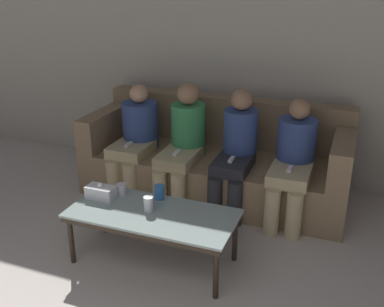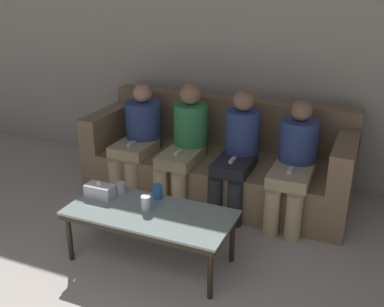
# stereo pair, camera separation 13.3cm
# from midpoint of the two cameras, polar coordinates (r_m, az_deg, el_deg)

# --- Properties ---
(wall_back) EXTENTS (12.00, 0.06, 2.60)m
(wall_back) POSITION_cam_midpoint_polar(r_m,az_deg,el_deg) (4.63, 6.93, 12.66)
(wall_back) COLOR #B7B2A3
(wall_back) RESTS_ON ground_plane
(couch) EXTENTS (2.49, 0.95, 0.89)m
(couch) POSITION_cam_midpoint_polar(r_m,az_deg,el_deg) (4.41, 4.36, -1.05)
(couch) COLOR #897051
(couch) RESTS_ON ground_plane
(coffee_table) EXTENTS (1.23, 0.56, 0.42)m
(coffee_table) POSITION_cam_midpoint_polar(r_m,az_deg,el_deg) (3.32, -4.22, -7.97)
(coffee_table) COLOR #8C9E99
(coffee_table) RESTS_ON ground_plane
(cup_near_left) EXTENTS (0.08, 0.08, 0.11)m
(cup_near_left) POSITION_cam_midpoint_polar(r_m,az_deg,el_deg) (3.46, -3.28, -4.86)
(cup_near_left) COLOR #3372BF
(cup_near_left) RESTS_ON coffee_table
(cup_near_right) EXTENTS (0.08, 0.08, 0.09)m
(cup_near_right) POSITION_cam_midpoint_polar(r_m,az_deg,el_deg) (3.58, -7.99, -4.34)
(cup_near_right) COLOR silver
(cup_near_right) RESTS_ON coffee_table
(cup_far_center) EXTENTS (0.07, 0.07, 0.11)m
(cup_far_center) POSITION_cam_midpoint_polar(r_m,az_deg,el_deg) (3.30, -4.73, -6.32)
(cup_far_center) COLOR silver
(cup_far_center) RESTS_ON coffee_table
(tissue_box) EXTENTS (0.22, 0.12, 0.13)m
(tissue_box) POSITION_cam_midpoint_polar(r_m,az_deg,el_deg) (3.54, -10.57, -4.67)
(tissue_box) COLOR white
(tissue_box) RESTS_ON coffee_table
(seated_person_left_end) EXTENTS (0.35, 0.66, 1.05)m
(seated_person_left_end) POSITION_cam_midpoint_polar(r_m,az_deg,el_deg) (4.42, -5.88, 2.38)
(seated_person_left_end) COLOR tan
(seated_person_left_end) RESTS_ON ground_plane
(seated_person_mid_left) EXTENTS (0.32, 0.71, 1.11)m
(seated_person_mid_left) POSITION_cam_midpoint_polar(r_m,az_deg,el_deg) (4.19, 0.12, 1.68)
(seated_person_mid_left) COLOR tan
(seated_person_mid_left) RESTS_ON ground_plane
(seated_person_mid_right) EXTENTS (0.31, 0.66, 1.09)m
(seated_person_mid_right) POSITION_cam_midpoint_polar(r_m,az_deg,el_deg) (4.03, 6.80, 0.53)
(seated_person_mid_right) COLOR #28282D
(seated_person_mid_right) RESTS_ON ground_plane
(seated_person_right_end) EXTENTS (0.33, 0.71, 1.05)m
(seated_person_right_end) POSITION_cam_midpoint_polar(r_m,az_deg,el_deg) (3.94, 13.87, -0.75)
(seated_person_right_end) COLOR tan
(seated_person_right_end) RESTS_ON ground_plane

